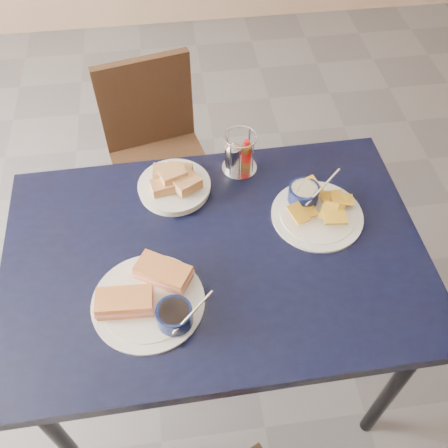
{
  "coord_description": "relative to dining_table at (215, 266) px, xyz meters",
  "views": [
    {
      "loc": [
        -0.22,
        -0.83,
        1.87
      ],
      "look_at": [
        -0.11,
        -0.01,
        0.82
      ],
      "focal_mm": 40.0,
      "sensor_mm": 36.0,
      "label": 1
    }
  ],
  "objects": [
    {
      "name": "ground",
      "position": [
        0.14,
        0.05,
        -0.68
      ],
      "size": [
        6.0,
        6.0,
        0.0
      ],
      "primitive_type": "plane",
      "color": "#56555B",
      "rests_on": "ground"
    },
    {
      "name": "dining_table",
      "position": [
        0.0,
        0.0,
        0.0
      ],
      "size": [
        1.17,
        0.79,
        0.75
      ],
      "color": "black",
      "rests_on": "ground"
    },
    {
      "name": "chair_far",
      "position": [
        -0.14,
        0.78,
        -0.22
      ],
      "size": [
        0.45,
        0.44,
        0.81
      ],
      "color": "black",
      "rests_on": "ground"
    },
    {
      "name": "sandwich_plate",
      "position": [
        -0.18,
        -0.13,
        0.09
      ],
      "size": [
        0.31,
        0.29,
        0.12
      ],
      "color": "white",
      "rests_on": "dining_table"
    },
    {
      "name": "plantain_plate",
      "position": [
        0.3,
        0.11,
        0.09
      ],
      "size": [
        0.27,
        0.27,
        0.12
      ],
      "color": "white",
      "rests_on": "dining_table"
    },
    {
      "name": "bread_basket",
      "position": [
        -0.09,
        0.25,
        0.1
      ],
      "size": [
        0.22,
        0.22,
        0.08
      ],
      "color": "white",
      "rests_on": "dining_table"
    },
    {
      "name": "condiment_caddy",
      "position": [
        0.11,
        0.31,
        0.13
      ],
      "size": [
        0.11,
        0.11,
        0.14
      ],
      "color": "silver",
      "rests_on": "dining_table"
    }
  ]
}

